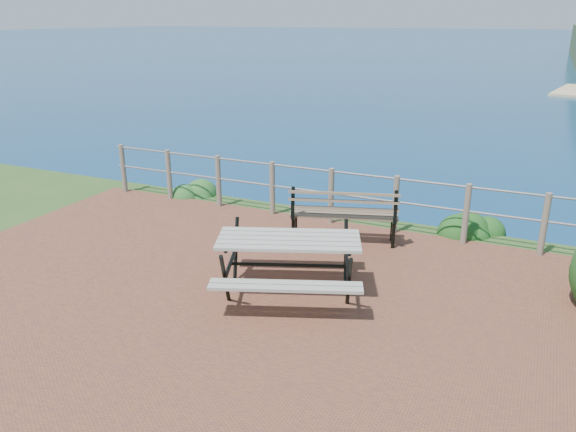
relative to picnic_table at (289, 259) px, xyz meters
name	(u,v)px	position (x,y,z in m)	size (l,w,h in m)	color
ground	(239,307)	(-0.43, -0.60, -0.50)	(10.00, 7.00, 0.12)	brown
ocean	(546,28)	(-0.43, 199.40, -0.50)	(1200.00, 1200.00, 0.00)	#135472
safety_railing	(331,193)	(-0.43, 2.75, 0.08)	(9.40, 0.10, 1.00)	#6B5B4C
picnic_table	(289,259)	(0.00, 0.00, 0.00)	(1.99, 1.51, 0.78)	#A19D90
park_bench	(344,206)	(0.07, 2.00, 0.14)	(1.77, 0.93, 0.97)	brown
shrub_lip_west	(195,195)	(-3.60, 3.21, -0.50)	(0.71, 0.71, 0.43)	#215925
shrub_lip_east	(475,232)	(1.98, 3.40, -0.50)	(0.76, 0.76, 0.49)	#134015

